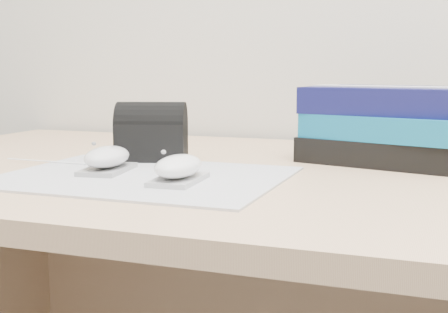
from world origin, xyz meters
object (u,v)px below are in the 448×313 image
(pouch, at_px, (152,133))
(mouse_front, at_px, (178,169))
(desk, at_px, (322,306))
(mouse_rear, at_px, (107,159))
(book_stack, at_px, (390,125))

(pouch, bearing_deg, mouse_front, -53.85)
(desk, distance_m, mouse_rear, 0.43)
(mouse_rear, bearing_deg, pouch, 86.72)
(mouse_rear, relative_size, pouch, 0.85)
(mouse_front, xyz_separation_m, book_stack, (0.25, 0.32, 0.04))
(book_stack, bearing_deg, mouse_rear, -144.29)
(mouse_front, height_order, book_stack, book_stack)
(mouse_rear, height_order, pouch, pouch)
(mouse_rear, relative_size, book_stack, 0.37)
(desk, xyz_separation_m, pouch, (-0.28, -0.05, 0.28))
(desk, bearing_deg, pouch, -170.21)
(desk, xyz_separation_m, book_stack, (0.09, 0.09, 0.30))
(mouse_front, relative_size, book_stack, 0.35)
(book_stack, relative_size, pouch, 2.28)
(desk, height_order, mouse_front, mouse_front)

